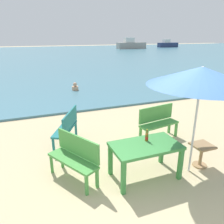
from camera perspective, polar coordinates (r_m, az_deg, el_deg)
ground_plane at (r=4.85m, az=16.47°, el=-17.65°), size 120.00×120.00×0.00m
sea_water at (r=33.18m, az=-17.25°, el=13.81°), size 120.00×50.00×0.08m
picnic_table_green at (r=4.60m, az=8.68°, el=-9.57°), size 1.40×0.80×0.76m
beer_bottle_amber at (r=4.66m, az=9.01°, el=-6.38°), size 0.07×0.07×0.26m
patio_umbrella at (r=4.57m, az=22.24°, el=8.62°), size 2.10×2.10×2.30m
side_table_wood at (r=5.44m, az=22.23°, el=-9.63°), size 0.44×0.44×0.54m
bench_teal_center at (r=6.05m, az=-11.56°, el=-3.54°), size 0.87×1.23×0.95m
bench_green_left at (r=4.62m, az=-9.64°, el=-11.07°), size 0.89×1.23×0.95m
bench_green_right at (r=6.42m, az=11.81°, el=-2.18°), size 1.24×0.55×0.95m
swimmer_person at (r=11.81m, az=-9.57°, el=6.40°), size 0.34×0.34×0.41m
boat_ferry at (r=47.20m, az=4.95°, el=17.04°), size 6.04×1.65×2.19m
boat_fishing_trawler at (r=54.12m, az=14.24°, el=16.69°), size 4.82×1.31×1.75m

